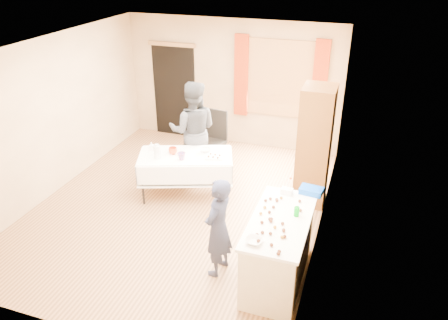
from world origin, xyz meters
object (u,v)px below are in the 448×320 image
(cabinet, at_px, (314,147))
(party_table, at_px, (186,171))
(girl, at_px, (218,228))
(chair, at_px, (212,150))
(woman, at_px, (193,131))
(counter, at_px, (279,249))

(cabinet, height_order, party_table, cabinet)
(party_table, xyz_separation_m, girl, (1.17, -1.68, 0.24))
(party_table, distance_m, chair, 1.15)
(chair, bearing_deg, woman, -103.63)
(counter, xyz_separation_m, chair, (-1.88, 2.71, -0.12))
(party_table, distance_m, girl, 2.06)
(party_table, bearing_deg, girl, -74.96)
(girl, relative_size, woman, 0.76)
(party_table, relative_size, girl, 1.26)
(woman, bearing_deg, party_table, 83.64)
(cabinet, bearing_deg, party_table, -166.59)
(cabinet, bearing_deg, chair, 161.71)
(cabinet, height_order, woman, cabinet)
(counter, height_order, chair, chair)
(chair, bearing_deg, party_table, -85.04)
(woman, bearing_deg, counter, 115.51)
(cabinet, height_order, counter, cabinet)
(counter, relative_size, chair, 1.34)
(cabinet, xyz_separation_m, woman, (-2.16, 0.18, -0.09))
(counter, distance_m, party_table, 2.49)
(counter, xyz_separation_m, party_table, (-1.94, 1.57, -0.01))
(woman, bearing_deg, girl, 101.76)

